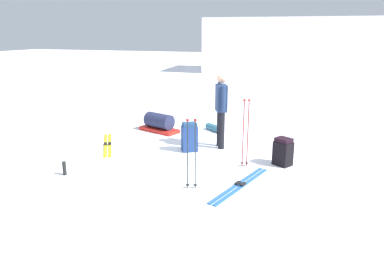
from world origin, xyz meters
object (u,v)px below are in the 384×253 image
(skier_standing, at_px, (221,107))
(gear_sled, at_px, (159,123))
(ski_poles_planted_near, at_px, (191,150))
(ski_pair_far, at_px, (240,185))
(backpack_bright, at_px, (190,137))
(sleeping_mat_rolled, at_px, (214,128))
(ski_poles_planted_far, at_px, (246,130))
(ski_pair_near, at_px, (108,145))
(backpack_large_dark, at_px, (283,152))
(thermos_bottle, at_px, (64,168))

(skier_standing, height_order, gear_sled, skier_standing)
(skier_standing, bearing_deg, ski_poles_planted_near, -87.39)
(ski_pair_far, bearing_deg, gear_sled, 134.99)
(backpack_bright, relative_size, sleeping_mat_rolled, 1.18)
(gear_sled, bearing_deg, ski_poles_planted_far, -34.34)
(ski_pair_near, bearing_deg, ski_poles_planted_far, -5.17)
(ski_pair_near, distance_m, ski_poles_planted_far, 3.39)
(backpack_large_dark, xyz_separation_m, gear_sled, (-3.35, 1.51, -0.05))
(backpack_large_dark, xyz_separation_m, ski_poles_planted_near, (-1.35, -1.64, 0.41))
(ski_pair_far, xyz_separation_m, ski_poles_planted_near, (-0.76, -0.38, 0.67))
(ski_pair_near, relative_size, gear_sled, 1.37)
(ski_pair_near, relative_size, ski_poles_planted_far, 1.21)
(skier_standing, distance_m, ski_pair_near, 2.81)
(backpack_large_dark, height_order, sleeping_mat_rolled, backpack_large_dark)
(backpack_bright, height_order, gear_sled, backpack_bright)
(ski_poles_planted_near, bearing_deg, backpack_large_dark, 50.43)
(ski_poles_planted_far, bearing_deg, backpack_bright, 158.90)
(ski_poles_planted_far, bearing_deg, sleeping_mat_rolled, 118.76)
(skier_standing, relative_size, backpack_bright, 2.61)
(ski_poles_planted_near, xyz_separation_m, thermos_bottle, (-2.42, -0.21, -0.55))
(skier_standing, distance_m, gear_sled, 2.18)
(backpack_large_dark, bearing_deg, ski_pair_near, 179.99)
(ski_poles_planted_far, bearing_deg, ski_poles_planted_near, -115.78)
(backpack_bright, bearing_deg, ski_pair_near, -173.74)
(sleeping_mat_rolled, bearing_deg, backpack_large_dark, -45.44)
(ski_pair_far, height_order, sleeping_mat_rolled, sleeping_mat_rolled)
(backpack_large_dark, relative_size, ski_poles_planted_far, 0.42)
(gear_sled, distance_m, thermos_bottle, 3.39)
(backpack_bright, relative_size, gear_sled, 0.55)
(skier_standing, relative_size, backpack_large_dark, 3.03)
(ski_pair_near, relative_size, ski_pair_far, 0.90)
(ski_pair_far, height_order, thermos_bottle, thermos_bottle)
(ski_poles_planted_near, distance_m, thermos_bottle, 2.49)
(skier_standing, xyz_separation_m, ski_poles_planted_near, (0.11, -2.35, -0.27))
(backpack_large_dark, bearing_deg, ski_pair_far, -115.19)
(ski_poles_planted_far, bearing_deg, gear_sled, 145.66)
(backpack_large_dark, xyz_separation_m, ski_poles_planted_far, (-0.71, -0.30, 0.47))
(skier_standing, xyz_separation_m, ski_pair_near, (-2.55, -0.71, -0.94))
(backpack_large_dark, distance_m, ski_poles_planted_far, 0.90)
(gear_sled, bearing_deg, thermos_bottle, -97.06)
(backpack_large_dark, height_order, backpack_bright, backpack_bright)
(skier_standing, distance_m, ski_poles_planted_near, 2.37)
(skier_standing, bearing_deg, thermos_bottle, -132.09)
(backpack_bright, xyz_separation_m, sleeping_mat_rolled, (0.07, 1.78, -0.23))
(skier_standing, bearing_deg, backpack_large_dark, -25.92)
(backpack_large_dark, distance_m, gear_sled, 3.68)
(ski_poles_planted_near, bearing_deg, ski_pair_near, 148.29)
(backpack_bright, bearing_deg, thermos_bottle, -129.99)
(ski_pair_near, relative_size, sleeping_mat_rolled, 2.97)
(backpack_large_dark, xyz_separation_m, sleeping_mat_rolled, (-1.97, 2.00, -0.18))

